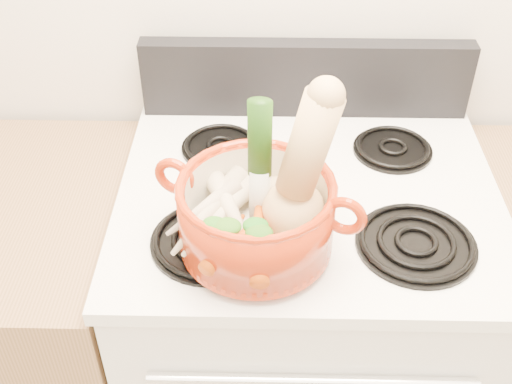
{
  "coord_description": "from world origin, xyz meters",
  "views": [
    {
      "loc": [
        -0.09,
        0.38,
        1.78
      ],
      "look_at": [
        -0.1,
        1.2,
        1.11
      ],
      "focal_mm": 45.0,
      "sensor_mm": 36.0,
      "label": 1
    }
  ],
  "objects_px": {
    "dutch_oven": "(256,215)",
    "leek": "(260,164)",
    "squash": "(306,168)",
    "stove_body": "(299,340)"
  },
  "relations": [
    {
      "from": "stove_body",
      "to": "squash",
      "type": "relative_size",
      "value": 3.25
    },
    {
      "from": "stove_body",
      "to": "squash",
      "type": "height_order",
      "value": "squash"
    },
    {
      "from": "dutch_oven",
      "to": "squash",
      "type": "xyz_separation_m",
      "value": [
        0.08,
        0.01,
        0.1
      ]
    },
    {
      "from": "squash",
      "to": "leek",
      "type": "height_order",
      "value": "squash"
    },
    {
      "from": "stove_body",
      "to": "squash",
      "type": "xyz_separation_m",
      "value": [
        -0.02,
        -0.17,
        0.68
      ]
    },
    {
      "from": "dutch_oven",
      "to": "leek",
      "type": "height_order",
      "value": "leek"
    },
    {
      "from": "stove_body",
      "to": "leek",
      "type": "relative_size",
      "value": 3.45
    },
    {
      "from": "stove_body",
      "to": "leek",
      "type": "distance_m",
      "value": 0.69
    },
    {
      "from": "squash",
      "to": "dutch_oven",
      "type": "bearing_deg",
      "value": 173.22
    },
    {
      "from": "stove_body",
      "to": "dutch_oven",
      "type": "distance_m",
      "value": 0.61
    }
  ]
}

